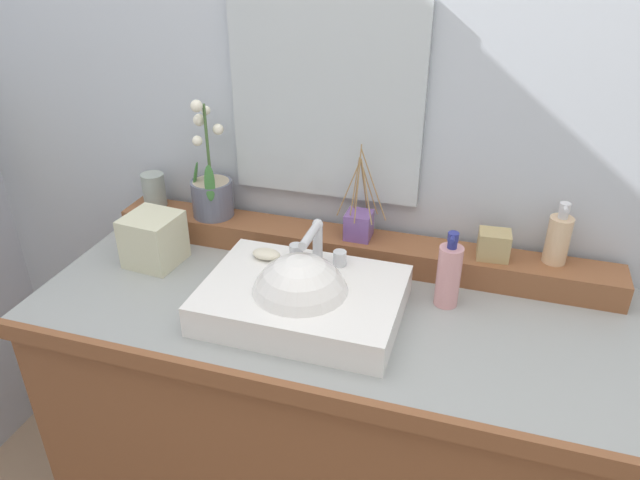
{
  "coord_description": "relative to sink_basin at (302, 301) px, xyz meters",
  "views": [
    {
      "loc": [
        0.33,
        -1.12,
        1.67
      ],
      "look_at": [
        -0.02,
        -0.02,
        1.03
      ],
      "focal_mm": 33.72,
      "sensor_mm": 36.0,
      "label": 1
    }
  ],
  "objects": [
    {
      "name": "soap_dispenser",
      "position": [
        0.54,
        0.3,
        0.09
      ],
      "size": [
        0.06,
        0.06,
        0.16
      ],
      "color": "#DAB58A",
      "rests_on": "back_ledge"
    },
    {
      "name": "back_ledge",
      "position": [
        0.05,
        0.28,
        -0.01
      ],
      "size": [
        1.33,
        0.11,
        0.07
      ],
      "primitive_type": "cube",
      "color": "brown",
      "rests_on": "vanity_cabinet"
    },
    {
      "name": "tissue_box",
      "position": [
        -0.45,
        0.11,
        0.03
      ],
      "size": [
        0.14,
        0.14,
        0.13
      ],
      "primitive_type": "cube",
      "rotation": [
        0.0,
        0.0,
        -0.09
      ],
      "color": "beige",
      "rests_on": "vanity_cabinet"
    },
    {
      "name": "sink_basin",
      "position": [
        0.0,
        0.0,
        0.0
      ],
      "size": [
        0.45,
        0.32,
        0.26
      ],
      "color": "white",
      "rests_on": "vanity_cabinet"
    },
    {
      "name": "mirror",
      "position": [
        -0.05,
        0.35,
        0.36
      ],
      "size": [
        0.5,
        0.02,
        0.5
      ],
      "primitive_type": "cube",
      "color": "silver"
    },
    {
      "name": "trinket_box",
      "position": [
        0.4,
        0.28,
        0.06
      ],
      "size": [
        0.08,
        0.07,
        0.07
      ],
      "primitive_type": "cube",
      "rotation": [
        0.0,
        0.0,
        0.08
      ],
      "color": "tan",
      "rests_on": "back_ledge"
    },
    {
      "name": "tumbler_cup",
      "position": [
        -0.54,
        0.29,
        0.08
      ],
      "size": [
        0.06,
        0.06,
        0.1
      ],
      "primitive_type": "cylinder",
      "color": "#96A198",
      "rests_on": "back_ledge"
    },
    {
      "name": "soap_bar",
      "position": [
        -0.12,
        0.1,
        0.05
      ],
      "size": [
        0.07,
        0.04,
        0.02
      ],
      "primitive_type": "ellipsoid",
      "color": "beige",
      "rests_on": "sink_basin"
    },
    {
      "name": "potted_plant",
      "position": [
        -0.36,
        0.29,
        0.1
      ],
      "size": [
        0.11,
        0.12,
        0.33
      ],
      "color": "slate",
      "rests_on": "back_ledge"
    },
    {
      "name": "reed_diffuser",
      "position": [
        0.06,
        0.28,
        0.07
      ],
      "size": [
        0.13,
        0.09,
        0.26
      ],
      "color": "#79539D",
      "rests_on": "back_ledge"
    },
    {
      "name": "lotion_bottle",
      "position": [
        0.31,
        0.15,
        0.04
      ],
      "size": [
        0.06,
        0.06,
        0.19
      ],
      "color": "pink",
      "rests_on": "vanity_cabinet"
    },
    {
      "name": "vanity_cabinet",
      "position": [
        0.05,
        0.06,
        -0.46
      ],
      "size": [
        1.41,
        0.59,
        0.86
      ],
      "color": "brown",
      "rests_on": "ground"
    },
    {
      "name": "wall_back",
      "position": [
        0.05,
        0.46,
        0.37
      ],
      "size": [
        3.21,
        0.2,
        2.52
      ],
      "primitive_type": "cube",
      "color": "silver",
      "rests_on": "ground"
    }
  ]
}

